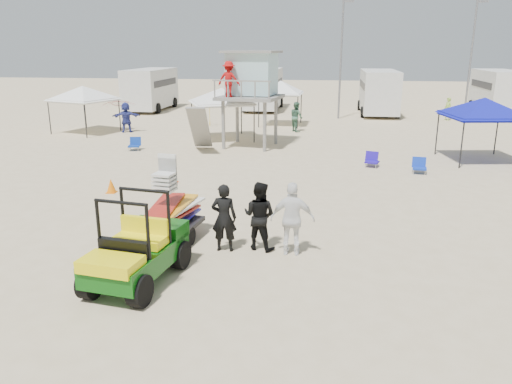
# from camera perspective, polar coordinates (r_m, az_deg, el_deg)

# --- Properties ---
(ground) EXTENTS (140.00, 140.00, 0.00)m
(ground) POSITION_cam_1_polar(r_m,az_deg,el_deg) (10.82, -5.00, -10.97)
(ground) COLOR beige
(ground) RESTS_ON ground
(utility_cart) EXTENTS (1.65, 2.73, 1.95)m
(utility_cart) POSITION_cam_1_polar(r_m,az_deg,el_deg) (10.98, -13.72, -5.74)
(utility_cart) COLOR #0C4D0D
(utility_cart) RESTS_ON ground
(surf_trailer) EXTENTS (1.48, 2.36, 2.07)m
(surf_trailer) POSITION_cam_1_polar(r_m,az_deg,el_deg) (13.06, -9.93, -2.27)
(surf_trailer) COLOR black
(surf_trailer) RESTS_ON ground
(man_left) EXTENTS (0.65, 0.45, 1.73)m
(man_left) POSITION_cam_1_polar(r_m,az_deg,el_deg) (12.40, -3.68, -2.96)
(man_left) COLOR black
(man_left) RESTS_ON ground
(man_mid) EXTENTS (1.01, 0.89, 1.75)m
(man_mid) POSITION_cam_1_polar(r_m,az_deg,el_deg) (12.49, 0.38, -2.73)
(man_mid) COLOR black
(man_mid) RESTS_ON ground
(man_right) EXTENTS (1.08, 0.47, 1.84)m
(man_right) POSITION_cam_1_polar(r_m,az_deg,el_deg) (12.16, 4.20, -3.10)
(man_right) COLOR white
(man_right) RESTS_ON ground
(lifeguard_tower) EXTENTS (3.31, 3.31, 4.66)m
(lifeguard_tower) POSITION_cam_1_polar(r_m,az_deg,el_deg) (25.57, -0.83, 12.96)
(lifeguard_tower) COLOR gray
(lifeguard_tower) RESTS_ON ground
(canopy_blue) EXTENTS (3.43, 3.43, 3.22)m
(canopy_blue) POSITION_cam_1_polar(r_m,az_deg,el_deg) (24.29, 24.70, 9.43)
(canopy_blue) COLOR black
(canopy_blue) RESTS_ON ground
(canopy_white_a) EXTENTS (4.03, 4.03, 3.21)m
(canopy_white_a) POSITION_cam_1_polar(r_m,az_deg,el_deg) (27.68, -3.98, 11.49)
(canopy_white_a) COLOR black
(canopy_white_a) RESTS_ON ground
(canopy_white_b) EXTENTS (3.76, 3.76, 3.15)m
(canopy_white_b) POSITION_cam_1_polar(r_m,az_deg,el_deg) (31.54, -19.21, 11.12)
(canopy_white_b) COLOR black
(canopy_white_b) RESTS_ON ground
(canopy_white_c) EXTENTS (2.71, 2.71, 3.26)m
(canopy_white_c) POSITION_cam_1_polar(r_m,az_deg,el_deg) (32.83, 2.86, 12.34)
(canopy_white_c) COLOR black
(canopy_white_c) RESTS_ON ground
(umbrella_a) EXTENTS (2.63, 2.65, 1.86)m
(umbrella_a) POSITION_cam_1_polar(r_m,az_deg,el_deg) (32.24, -15.33, 8.53)
(umbrella_a) COLOR red
(umbrella_a) RESTS_ON ground
(umbrella_b) EXTENTS (2.37, 2.40, 1.73)m
(umbrella_b) POSITION_cam_1_polar(r_m,az_deg,el_deg) (32.65, -5.31, 9.01)
(umbrella_b) COLOR yellow
(umbrella_b) RESTS_ON ground
(cone_near) EXTENTS (0.34, 0.34, 0.50)m
(cone_near) POSITION_cam_1_polar(r_m,az_deg,el_deg) (18.23, -16.22, 0.69)
(cone_near) COLOR orange
(cone_near) RESTS_ON ground
(cone_far) EXTENTS (0.34, 0.34, 0.50)m
(cone_far) POSITION_cam_1_polar(r_m,az_deg,el_deg) (19.04, -9.46, 1.77)
(cone_far) COLOR #F83907
(cone_far) RESTS_ON ground
(beach_chair_a) EXTENTS (0.64, 0.69, 0.64)m
(beach_chair_a) POSITION_cam_1_polar(r_m,az_deg,el_deg) (25.59, -13.70, 5.37)
(beach_chair_a) COLOR #0E3498
(beach_chair_a) RESTS_ON ground
(beach_chair_b) EXTENTS (0.67, 0.73, 0.64)m
(beach_chair_b) POSITION_cam_1_polar(r_m,az_deg,el_deg) (21.95, 13.10, 3.65)
(beach_chair_b) COLOR #210FA7
(beach_chair_b) RESTS_ON ground
(beach_chair_c) EXTENTS (0.61, 0.65, 0.64)m
(beach_chair_c) POSITION_cam_1_polar(r_m,az_deg,el_deg) (21.31, 18.16, 2.90)
(beach_chair_c) COLOR #1032B7
(beach_chair_c) RESTS_ON ground
(rv_far_left) EXTENTS (2.64, 6.80, 3.25)m
(rv_far_left) POSITION_cam_1_polar(r_m,az_deg,el_deg) (41.98, -11.94, 11.61)
(rv_far_left) COLOR silver
(rv_far_left) RESTS_ON ground
(rv_mid_left) EXTENTS (2.65, 6.50, 3.25)m
(rv_mid_left) POSITION_cam_1_polar(r_m,az_deg,el_deg) (41.30, 0.87, 11.88)
(rv_mid_left) COLOR silver
(rv_mid_left) RESTS_ON ground
(rv_mid_right) EXTENTS (2.64, 7.00, 3.25)m
(rv_mid_right) POSITION_cam_1_polar(r_m,az_deg,el_deg) (39.64, 13.85, 11.24)
(rv_mid_right) COLOR silver
(rv_mid_right) RESTS_ON ground
(rv_far_right) EXTENTS (2.64, 6.60, 3.25)m
(rv_far_right) POSITION_cam_1_polar(r_m,az_deg,el_deg) (42.89, 25.91, 10.46)
(rv_far_right) COLOR silver
(rv_far_right) RESTS_ON ground
(light_pole_left) EXTENTS (0.14, 0.14, 8.00)m
(light_pole_left) POSITION_cam_1_polar(r_m,az_deg,el_deg) (36.37, 9.67, 14.54)
(light_pole_left) COLOR slate
(light_pole_left) RESTS_ON ground
(light_pole_right) EXTENTS (0.14, 0.14, 8.00)m
(light_pole_right) POSITION_cam_1_polar(r_m,az_deg,el_deg) (39.09, 23.31, 13.60)
(light_pole_right) COLOR slate
(light_pole_right) RESTS_ON ground
(distant_beachgoers) EXTENTS (21.38, 8.96, 1.79)m
(distant_beachgoers) POSITION_cam_1_polar(r_m,az_deg,el_deg) (30.87, -3.29, 8.67)
(distant_beachgoers) COLOR #457358
(distant_beachgoers) RESTS_ON ground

